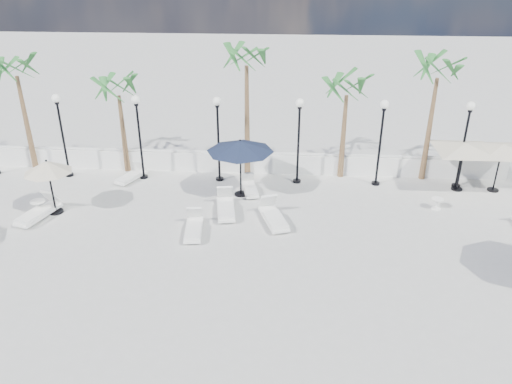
# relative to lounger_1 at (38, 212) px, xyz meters

# --- Properties ---
(ground) EXTENTS (100.00, 100.00, 0.00)m
(ground) POSITION_rel_lounger_1_xyz_m (6.56, -2.49, -0.26)
(ground) COLOR #AFAFAA
(ground) RESTS_ON ground
(balustrade) EXTENTS (26.00, 0.30, 1.01)m
(balustrade) POSITION_rel_lounger_1_xyz_m (6.56, 5.01, 0.21)
(balustrade) COLOR white
(balustrade) RESTS_ON ground
(lamppost_1) EXTENTS (0.36, 0.36, 3.84)m
(lamppost_1) POSITION_rel_lounger_1_xyz_m (-0.44, 4.01, 2.23)
(lamppost_1) COLOR black
(lamppost_1) RESTS_ON ground
(lamppost_2) EXTENTS (0.36, 0.36, 3.84)m
(lamppost_2) POSITION_rel_lounger_1_xyz_m (3.06, 4.01, 2.23)
(lamppost_2) COLOR black
(lamppost_2) RESTS_ON ground
(lamppost_3) EXTENTS (0.36, 0.36, 3.84)m
(lamppost_3) POSITION_rel_lounger_1_xyz_m (6.56, 4.01, 2.23)
(lamppost_3) COLOR black
(lamppost_3) RESTS_ON ground
(lamppost_4) EXTENTS (0.36, 0.36, 3.84)m
(lamppost_4) POSITION_rel_lounger_1_xyz_m (10.06, 4.01, 2.23)
(lamppost_4) COLOR black
(lamppost_4) RESTS_ON ground
(lamppost_5) EXTENTS (0.36, 0.36, 3.84)m
(lamppost_5) POSITION_rel_lounger_1_xyz_m (13.56, 4.01, 2.23)
(lamppost_5) COLOR black
(lamppost_5) RESTS_ON ground
(lamppost_6) EXTENTS (0.36, 0.36, 3.84)m
(lamppost_6) POSITION_rel_lounger_1_xyz_m (17.06, 4.01, 2.23)
(lamppost_6) COLOR black
(lamppost_6) RESTS_ON ground
(palm_0) EXTENTS (2.60, 2.60, 5.50)m
(palm_0) POSITION_rel_lounger_1_xyz_m (-2.44, 4.81, 4.28)
(palm_0) COLOR brown
(palm_0) RESTS_ON ground
(palm_1) EXTENTS (2.60, 2.60, 4.70)m
(palm_1) POSITION_rel_lounger_1_xyz_m (2.06, 4.81, 3.50)
(palm_1) COLOR brown
(palm_1) RESTS_ON ground
(palm_2) EXTENTS (2.60, 2.60, 6.10)m
(palm_2) POSITION_rel_lounger_1_xyz_m (7.76, 4.81, 4.86)
(palm_2) COLOR brown
(palm_2) RESTS_ON ground
(palm_3) EXTENTS (2.60, 2.60, 4.90)m
(palm_3) POSITION_rel_lounger_1_xyz_m (12.06, 4.81, 3.69)
(palm_3) COLOR brown
(palm_3) RESTS_ON ground
(palm_4) EXTENTS (2.60, 2.60, 5.70)m
(palm_4) POSITION_rel_lounger_1_xyz_m (15.76, 4.81, 4.47)
(palm_4) COLOR brown
(palm_4) RESTS_ON ground
(lounger_1) EXTENTS (1.21, 2.15, 0.77)m
(lounger_1) POSITION_rel_lounger_1_xyz_m (0.00, 0.00, 0.00)
(lounger_1) COLOR white
(lounger_1) RESTS_ON ground
(lounger_2) EXTENTS (1.18, 1.77, 0.64)m
(lounger_2) POSITION_rel_lounger_1_xyz_m (2.56, 3.73, -0.04)
(lounger_2) COLOR white
(lounger_2) RESTS_ON ground
(lounger_3) EXTENTS (0.98, 2.13, 0.77)m
(lounger_3) POSITION_rel_lounger_1_xyz_m (7.21, 0.91, 0.00)
(lounger_3) COLOR white
(lounger_3) RESTS_ON ground
(lounger_4) EXTENTS (0.79, 1.90, 0.69)m
(lounger_4) POSITION_rel_lounger_1_xyz_m (6.23, -0.74, -0.03)
(lounger_4) COLOR white
(lounger_4) RESTS_ON ground
(lounger_5) EXTENTS (1.28, 2.17, 0.77)m
(lounger_5) POSITION_rel_lounger_1_xyz_m (9.13, 0.25, 0.00)
(lounger_5) COLOR white
(lounger_5) RESTS_ON ground
(lounger_6) EXTENTS (0.90, 1.75, 0.63)m
(lounger_6) POSITION_rel_lounger_1_xyz_m (8.03, 2.84, -0.05)
(lounger_6) COLOR white
(lounger_6) RESTS_ON ground
(side_table_1) EXTENTS (0.57, 0.57, 0.56)m
(side_table_1) POSITION_rel_lounger_1_xyz_m (-0.14, 0.34, 0.08)
(side_table_1) COLOR white
(side_table_1) RESTS_ON ground
(side_table_2) EXTENTS (0.48, 0.48, 0.47)m
(side_table_2) POSITION_rel_lounger_1_xyz_m (15.65, 1.79, 0.02)
(side_table_2) COLOR white
(side_table_2) RESTS_ON ground
(parasol_navy_mid) EXTENTS (2.79, 2.79, 2.50)m
(parasol_navy_mid) POSITION_rel_lounger_1_xyz_m (7.66, 2.57, 1.94)
(parasol_navy_mid) COLOR black
(parasol_navy_mid) RESTS_ON ground
(parasol_cream_sq_a) EXTENTS (4.73, 4.73, 2.32)m
(parasol_cream_sq_a) POSITION_rel_lounger_1_xyz_m (17.02, 3.71, 1.89)
(parasol_cream_sq_a) COLOR black
(parasol_cream_sq_a) RESTS_ON ground
(parasol_cream_sq_b) EXTENTS (4.60, 4.60, 2.31)m
(parasol_cream_sq_b) POSITION_rel_lounger_1_xyz_m (18.56, 3.71, 1.87)
(parasol_cream_sq_b) COLOR black
(parasol_cream_sq_b) RESTS_ON ground
(parasol_cream_small) EXTENTS (1.85, 1.85, 2.27)m
(parasol_cream_small) POSITION_rel_lounger_1_xyz_m (0.46, 0.48, 1.68)
(parasol_cream_small) COLOR black
(parasol_cream_small) RESTS_ON ground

